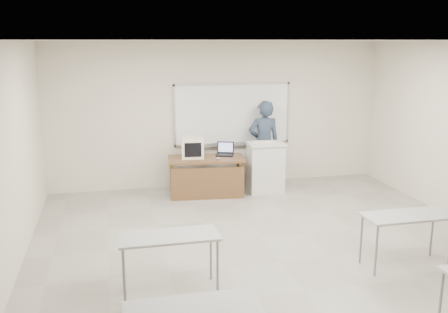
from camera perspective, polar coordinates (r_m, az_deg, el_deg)
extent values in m
cube|color=gray|center=(7.14, 6.46, -11.85)|extent=(7.00, 8.00, 0.01)
cube|color=white|center=(10.48, 0.97, 4.87)|extent=(2.40, 0.03, 1.20)
cube|color=#B7BABC|center=(10.40, 0.99, 8.25)|extent=(2.48, 0.04, 0.04)
cube|color=#B7BABC|center=(10.58, 0.97, 1.54)|extent=(2.48, 0.04, 0.04)
cube|color=#B7BABC|center=(10.25, -5.67, 4.62)|extent=(0.04, 0.04, 1.28)
cube|color=#B7BABC|center=(10.83, 7.28, 5.04)|extent=(0.04, 0.04, 1.28)
cube|color=#B7BABC|center=(10.55, 1.03, 1.28)|extent=(2.16, 0.07, 0.02)
cube|color=gray|center=(6.07, -6.31, -9.08)|extent=(1.20, 0.50, 0.03)
cylinder|color=slate|center=(6.00, -11.34, -13.34)|extent=(0.03, 0.03, 0.70)
cylinder|color=slate|center=(6.12, -0.74, -12.55)|extent=(0.03, 0.03, 0.70)
cylinder|color=slate|center=(6.37, -11.47, -11.76)|extent=(0.03, 0.03, 0.70)
cylinder|color=slate|center=(6.47, -1.52, -11.05)|extent=(0.03, 0.03, 0.70)
cube|color=gray|center=(7.15, 20.25, -6.37)|extent=(1.20, 0.50, 0.03)
cylinder|color=slate|center=(6.84, 17.00, -10.29)|extent=(0.03, 0.03, 0.70)
cylinder|color=slate|center=(7.16, 15.40, -9.11)|extent=(0.03, 0.03, 0.70)
cylinder|color=slate|center=(7.72, 22.67, -8.01)|extent=(0.03, 0.03, 0.70)
cube|color=gray|center=(4.55, -3.59, -17.02)|extent=(1.20, 0.50, 0.03)
cylinder|color=slate|center=(5.87, 23.51, -14.88)|extent=(0.03, 0.03, 0.70)
cube|color=brown|center=(9.83, -2.05, -0.26)|extent=(1.49, 0.74, 0.04)
cube|color=brown|center=(9.60, -1.63, -3.14)|extent=(1.41, 0.03, 0.63)
cylinder|color=#4D3814|center=(9.52, -5.72, -3.09)|extent=(0.06, 0.06, 0.71)
cylinder|color=#4D3814|center=(9.78, 2.25, -2.60)|extent=(0.06, 0.06, 0.71)
cylinder|color=#4D3814|center=(10.12, -6.18, -2.13)|extent=(0.06, 0.06, 0.71)
cylinder|color=#4D3814|center=(10.36, 1.34, -1.69)|extent=(0.06, 0.06, 0.71)
cube|color=#B9B7AF|center=(10.09, 4.77, -1.37)|extent=(0.68, 0.49, 0.97)
cube|color=#B9B7AF|center=(9.97, 4.83, 1.45)|extent=(0.72, 0.53, 0.04)
cube|color=beige|center=(9.88, -3.65, 1.07)|extent=(0.41, 0.43, 0.39)
cube|color=beige|center=(9.66, -3.42, 0.79)|extent=(0.43, 0.04, 0.41)
cube|color=black|center=(9.64, -3.40, 0.76)|extent=(0.33, 0.01, 0.28)
cube|color=black|center=(10.00, 0.08, 0.16)|extent=(0.34, 0.25, 0.02)
cube|color=black|center=(9.99, 0.10, 0.23)|extent=(0.28, 0.14, 0.01)
cube|color=black|center=(10.12, -0.12, 1.05)|extent=(0.34, 0.07, 0.23)
cube|color=#94A0D6|center=(10.11, -0.11, 1.05)|extent=(0.29, 0.05, 0.18)
ellipsoid|color=#939599|center=(9.67, -0.66, -0.24)|extent=(0.10, 0.08, 0.04)
cube|color=beige|center=(10.03, 4.50, 1.70)|extent=(0.46, 0.19, 0.02)
imported|color=black|center=(10.47, 4.57, 1.50)|extent=(0.68, 0.46, 1.80)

